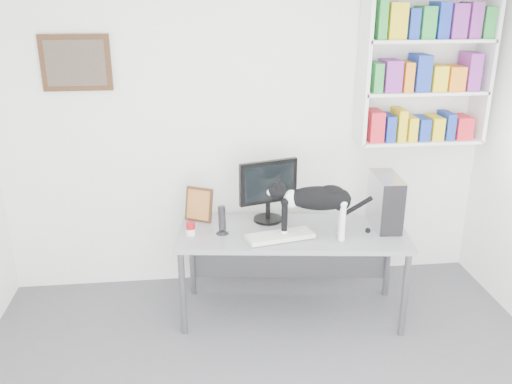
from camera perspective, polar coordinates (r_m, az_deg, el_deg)
room at (r=2.58m, az=3.53°, el=-3.78°), size 4.01×4.01×2.70m
bookshelf at (r=4.58m, az=17.39°, el=12.51°), size 1.03×0.28×1.24m
wall_art at (r=4.40m, az=-18.43°, el=12.77°), size 0.52×0.04×0.42m
desk at (r=4.25m, az=3.76°, el=-8.49°), size 1.78×0.88×0.71m
monitor at (r=4.18m, az=1.28°, el=0.16°), size 0.51×0.35×0.50m
keyboard at (r=3.96m, az=2.52°, el=-4.64°), size 0.52×0.29×0.04m
pc_tower at (r=4.21m, az=13.46°, el=-0.96°), size 0.20×0.41×0.40m
speaker at (r=4.00m, az=-3.60°, el=-2.92°), size 0.11×0.11×0.23m
leaning_print at (r=4.24m, az=-6.03°, el=-1.24°), size 0.24×0.18×0.28m
soup_can at (r=4.03m, az=-6.90°, el=-3.87°), size 0.08×0.08×0.10m
cat at (r=3.92m, az=6.31°, el=-2.02°), size 0.69×0.30×0.41m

